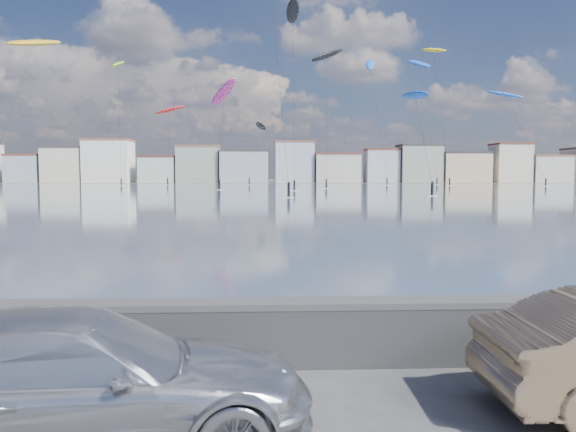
% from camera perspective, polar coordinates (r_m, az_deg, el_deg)
% --- Properties ---
extents(bay_water, '(500.00, 177.00, 0.00)m').
position_cam_1_polar(bay_water, '(97.16, -2.81, 2.54)').
color(bay_water, '#304258').
rests_on(bay_water, ground).
extents(far_shore_strip, '(500.00, 60.00, 0.00)m').
position_cam_1_polar(far_shore_strip, '(205.63, -2.63, 3.45)').
color(far_shore_strip, '#4C473D').
rests_on(far_shore_strip, ground).
extents(seawall, '(400.00, 0.36, 1.08)m').
position_cam_1_polar(seawall, '(8.65, -6.39, -11.43)').
color(seawall, '#28282B').
rests_on(seawall, ground).
extents(far_buildings, '(240.79, 13.26, 14.60)m').
position_cam_1_polar(far_buildings, '(191.64, -2.26, 5.19)').
color(far_buildings, beige).
rests_on(far_buildings, ground).
extents(car_silver, '(5.28, 2.76, 1.46)m').
position_cam_1_polar(car_silver, '(6.60, -20.62, -15.37)').
color(car_silver, silver).
rests_on(car_silver, ground).
extents(kitesurfer_0, '(8.62, 14.57, 31.49)m').
position_cam_1_polar(kitesurfer_0, '(127.97, 3.99, 15.83)').
color(kitesurfer_0, black).
rests_on(kitesurfer_0, ground).
extents(kitesurfer_1, '(8.79, 16.54, 22.96)m').
position_cam_1_polar(kitesurfer_1, '(167.55, -11.92, 10.41)').
color(kitesurfer_1, red).
rests_on(kitesurfer_1, ground).
extents(kitesurfer_2, '(6.85, 15.84, 37.29)m').
position_cam_1_polar(kitesurfer_2, '(172.51, 13.20, 14.66)').
color(kitesurfer_2, blue).
rests_on(kitesurfer_2, ground).
extents(kitesurfer_3, '(6.55, 19.49, 38.85)m').
position_cam_1_polar(kitesurfer_3, '(165.77, 14.56, 15.89)').
color(kitesurfer_3, yellow).
rests_on(kitesurfer_3, ground).
extents(kitesurfer_5, '(6.07, 11.46, 35.06)m').
position_cam_1_polar(kitesurfer_5, '(159.03, 8.35, 14.82)').
color(kitesurfer_5, blue).
rests_on(kitesurfer_5, ground).
extents(kitesurfer_7, '(2.54, 13.45, 34.81)m').
position_cam_1_polar(kitesurfer_7, '(111.05, 0.48, 19.81)').
color(kitesurfer_7, black).
rests_on(kitesurfer_7, ground).
extents(kitesurfer_8, '(6.11, 19.63, 35.20)m').
position_cam_1_polar(kitesurfer_8, '(164.80, -16.87, 14.43)').
color(kitesurfer_8, '#8CD826').
rests_on(kitesurfer_8, ground).
extents(kitesurfer_10, '(8.97, 17.60, 27.61)m').
position_cam_1_polar(kitesurfer_10, '(111.47, -24.44, 15.62)').
color(kitesurfer_10, '#BF8C19').
rests_on(kitesurfer_10, ground).
extents(kitesurfer_11, '(5.89, 12.50, 17.69)m').
position_cam_1_polar(kitesurfer_11, '(159.15, -2.79, 9.02)').
color(kitesurfer_11, black).
rests_on(kitesurfer_11, ground).
extents(kitesurfer_12, '(3.92, 18.02, 16.14)m').
position_cam_1_polar(kitesurfer_12, '(91.32, 12.81, 11.74)').
color(kitesurfer_12, blue).
rests_on(kitesurfer_12, ground).
extents(kitesurfer_13, '(9.73, 18.95, 25.21)m').
position_cam_1_polar(kitesurfer_13, '(160.15, 21.22, 11.34)').
color(kitesurfer_13, blue).
rests_on(kitesurfer_13, ground).
extents(kitesurfer_14, '(7.33, 12.12, 21.65)m').
position_cam_1_polar(kitesurfer_14, '(113.15, -6.57, 12.29)').
color(kitesurfer_14, '#E5338C').
rests_on(kitesurfer_14, ground).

